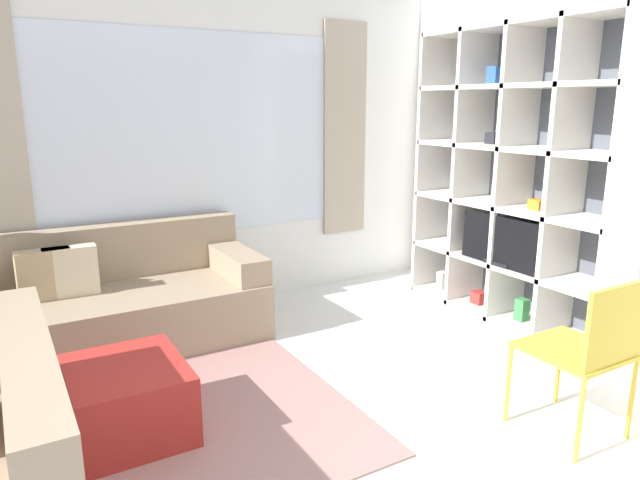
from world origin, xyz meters
TOP-DOWN VIEW (x-y plane):
  - wall_back at (0.00, 3.28)m, footprint 5.74×0.11m
  - wall_right at (2.31, 1.62)m, footprint 0.07×4.45m
  - area_rug at (-1.07, 1.66)m, footprint 2.55×2.00m
  - shelving_unit at (2.08, 1.78)m, footprint 0.44×1.86m
  - couch_main at (-0.78, 2.80)m, footprint 2.01×0.90m
  - ottoman at (-0.96, 1.57)m, footprint 0.58×0.65m
  - folding_chair at (1.05, 0.36)m, footprint 0.44×0.46m

SIDE VIEW (x-z plane):
  - area_rug at x=-1.07m, z-range 0.00..0.01m
  - ottoman at x=-0.96m, z-range 0.00..0.39m
  - couch_main at x=-0.78m, z-range -0.11..0.71m
  - folding_chair at x=1.05m, z-range 0.09..0.95m
  - shelving_unit at x=2.08m, z-range -0.02..2.25m
  - wall_right at x=2.31m, z-range 0.00..2.70m
  - wall_back at x=0.00m, z-range 0.01..2.71m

